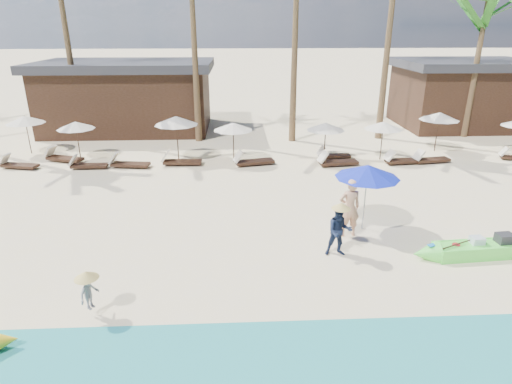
{
  "coord_description": "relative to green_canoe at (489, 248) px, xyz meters",
  "views": [
    {
      "loc": [
        -1.17,
        -10.57,
        6.41
      ],
      "look_at": [
        -0.57,
        2.0,
        1.47
      ],
      "focal_mm": 30.0,
      "sensor_mm": 36.0,
      "label": 1
    }
  ],
  "objects": [
    {
      "name": "lounger_8_left",
      "position": [
        2.12,
        9.04,
        -0.02
      ],
      "size": [
        1.91,
        0.84,
        0.63
      ],
      "rotation": [
        0.0,
        0.0,
        0.15
      ],
      "color": "#351F15",
      "rests_on": "ground"
    },
    {
      "name": "lounger_4_right",
      "position": [
        -12.67,
        9.04,
        -0.01
      ],
      "size": [
        1.96,
        0.83,
        0.64
      ],
      "rotation": [
        0.0,
        0.0,
        -0.13
      ],
      "color": "#351F15",
      "rests_on": "ground"
    },
    {
      "name": "resort_parasol_3",
      "position": [
        -15.45,
        10.65,
        1.5
      ],
      "size": [
        1.86,
        1.86,
        1.92
      ],
      "color": "#351F15",
      "rests_on": "ground"
    },
    {
      "name": "lounger_7_left",
      "position": [
        -2.54,
        10.04,
        -0.04
      ],
      "size": [
        1.71,
        0.55,
        0.58
      ],
      "rotation": [
        0.0,
        0.0,
        0.02
      ],
      "color": "#351F15",
      "rests_on": "ground"
    },
    {
      "name": "green_canoe",
      "position": [
        0.0,
        0.0,
        0.0
      ],
      "size": [
        5.33,
        0.94,
        0.68
      ],
      "rotation": [
        0.0,
        0.0,
        0.07
      ],
      "color": "#54E947",
      "rests_on": "ground"
    },
    {
      "name": "resort_parasol_2",
      "position": [
        -18.39,
        11.75,
        1.59
      ],
      "size": [
        1.95,
        1.95,
        2.01
      ],
      "color": "#351F15",
      "rests_on": "ground"
    },
    {
      "name": "lounger_6_left",
      "position": [
        -6.7,
        9.1,
        -0.0
      ],
      "size": [
        2.06,
        1.01,
        0.67
      ],
      "rotation": [
        0.0,
        0.0,
        0.21
      ],
      "color": "#351F15",
      "rests_on": "ground"
    },
    {
      "name": "pavilion_west",
      "position": [
        -14.29,
        17.24,
        1.96
      ],
      "size": [
        10.8,
        6.6,
        4.3
      ],
      "color": "#351F15",
      "rests_on": "ground"
    },
    {
      "name": "lounger_6_right",
      "position": [
        -2.63,
        8.8,
        -0.01
      ],
      "size": [
        2.02,
        0.84,
        0.67
      ],
      "rotation": [
        0.0,
        0.0,
        0.12
      ],
      "color": "#351F15",
      "rests_on": "ground"
    },
    {
      "name": "lounger_3_left",
      "position": [
        -17.89,
        9.13,
        -0.02
      ],
      "size": [
        1.88,
        0.93,
        0.61
      ],
      "rotation": [
        0.0,
        0.0,
        -0.21
      ],
      "color": "#351F15",
      "rests_on": "ground"
    },
    {
      "name": "resort_parasol_6",
      "position": [
        -3.05,
        9.62,
        1.54
      ],
      "size": [
        1.9,
        1.9,
        1.96
      ],
      "color": "#351F15",
      "rests_on": "ground"
    },
    {
      "name": "lounger_4_left",
      "position": [
        -14.58,
        8.95,
        -0.03
      ],
      "size": [
        1.77,
        0.55,
        0.6
      ],
      "rotation": [
        0.0,
        0.0,
        0.0
      ],
      "color": "#351F15",
      "rests_on": "ground"
    },
    {
      "name": "ground",
      "position": [
        -6.29,
        -0.26,
        -0.23
      ],
      "size": [
        240.0,
        240.0,
        0.0
      ],
      "primitive_type": "plane",
      "color": "beige",
      "rests_on": "ground"
    },
    {
      "name": "pavilion_east",
      "position": [
        7.71,
        17.24,
        1.97
      ],
      "size": [
        8.8,
        6.6,
        4.3
      ],
      "color": "#351F15",
      "rests_on": "ground"
    },
    {
      "name": "palm_6",
      "position": [
        6.55,
        14.26,
        6.82
      ],
      "size": [
        2.08,
        2.08,
        8.51
      ],
      "color": "brown",
      "rests_on": "ground"
    },
    {
      "name": "resort_parasol_5",
      "position": [
        -7.58,
        9.7,
        1.57
      ],
      "size": [
        1.93,
        1.93,
        1.99
      ],
      "color": "#351F15",
      "rests_on": "ground"
    },
    {
      "name": "tourist",
      "position": [
        -3.88,
        1.49,
        0.74
      ],
      "size": [
        0.75,
        0.54,
        1.94
      ],
      "primitive_type": "imported",
      "rotation": [
        0.0,
        0.0,
        3.25
      ],
      "color": "tan",
      "rests_on": "ground"
    },
    {
      "name": "vendor_yellow",
      "position": [
        -10.93,
        -2.27,
        0.39
      ],
      "size": [
        0.53,
        0.65,
        0.88
      ],
      "primitive_type": "imported",
      "rotation": [
        0.0,
        0.0,
        1.15
      ],
      "color": "gray",
      "rests_on": "ground"
    },
    {
      "name": "resort_parasol_7",
      "position": [
        -0.14,
        9.73,
        1.53
      ],
      "size": [
        1.89,
        1.89,
        1.95
      ],
      "color": "#351F15",
      "rests_on": "ground"
    },
    {
      "name": "lounger_7_right",
      "position": [
        0.67,
        8.93,
        -0.01
      ],
      "size": [
        1.98,
        0.79,
        0.65
      ],
      "rotation": [
        0.0,
        0.0,
        0.1
      ],
      "color": "#351F15",
      "rests_on": "ground"
    },
    {
      "name": "lounger_5_left",
      "position": [
        -10.22,
        9.29,
        -0.01
      ],
      "size": [
        1.95,
        0.67,
        0.65
      ],
      "rotation": [
        0.0,
        0.0,
        -0.04
      ],
      "color": "#351F15",
      "rests_on": "ground"
    },
    {
      "name": "resort_parasol_4",
      "position": [
        -10.39,
        10.22,
        1.78
      ],
      "size": [
        2.16,
        2.16,
        2.22
      ],
      "color": "#351F15",
      "rests_on": "ground"
    },
    {
      "name": "resort_parasol_8",
      "position": [
        3.32,
        11.14,
        1.67
      ],
      "size": [
        2.05,
        2.05,
        2.11
      ],
      "color": "#351F15",
      "rests_on": "ground"
    },
    {
      "name": "lounger_3_right",
      "position": [
        -16.16,
        10.17,
        -0.01
      ],
      "size": [
        2.05,
        1.23,
        0.67
      ],
      "rotation": [
        0.0,
        0.0,
        -0.35
      ],
      "color": "#351F15",
      "rests_on": "ground"
    },
    {
      "name": "vendor_green",
      "position": [
        -4.48,
        0.25,
        0.55
      ],
      "size": [
        0.78,
        0.62,
        1.56
      ],
      "primitive_type": "imported",
      "rotation": [
        0.0,
        0.0,
        -0.04
      ],
      "color": "#131D36",
      "rests_on": "ground"
    },
    {
      "name": "blue_umbrella",
      "position": [
        -3.26,
        1.96,
        1.8
      ],
      "size": [
        2.08,
        2.08,
        2.24
      ],
      "color": "#99999E",
      "rests_on": "ground"
    }
  ]
}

